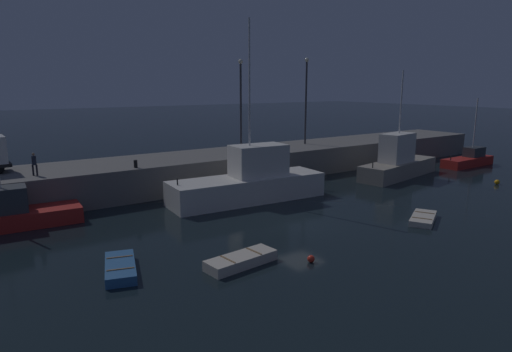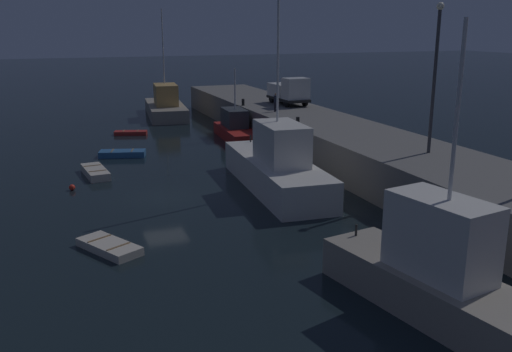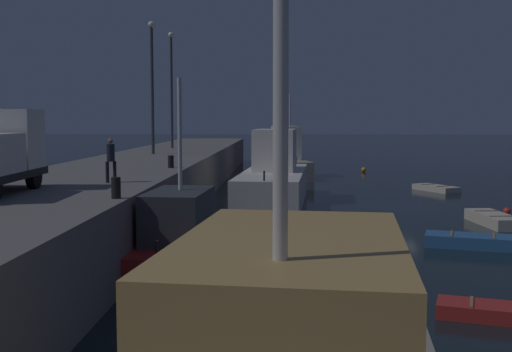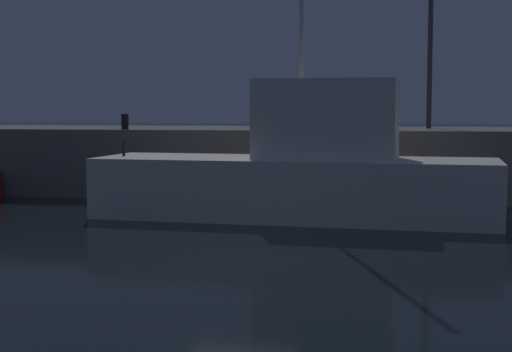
% 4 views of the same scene
% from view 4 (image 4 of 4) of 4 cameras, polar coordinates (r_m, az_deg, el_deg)
% --- Properties ---
extents(ground_plane, '(320.00, 320.00, 0.00)m').
position_cam_4_polar(ground_plane, '(17.54, -1.31, -6.32)').
color(ground_plane, black).
extents(pier_quay, '(74.22, 7.12, 2.64)m').
position_cam_4_polar(pier_quay, '(31.81, 3.65, 1.17)').
color(pier_quay, slate).
rests_on(pier_quay, ground).
extents(fishing_boat_orange, '(12.68, 4.37, 13.75)m').
position_cam_4_polar(fishing_boat_orange, '(24.17, 3.40, 0.30)').
color(fishing_boat_orange, silver).
rests_on(fishing_boat_orange, ground).
extents(lamp_post_west, '(0.44, 0.44, 8.67)m').
position_cam_4_polar(lamp_post_west, '(32.35, 12.79, 12.37)').
color(lamp_post_west, '#38383D').
rests_on(lamp_post_west, pier_quay).
extents(bollard_west, '(0.28, 0.28, 0.60)m').
position_cam_4_polar(bollard_west, '(30.47, -9.65, 3.99)').
color(bollard_west, black).
rests_on(bollard_west, pier_quay).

